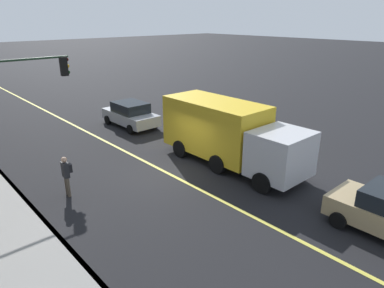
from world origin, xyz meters
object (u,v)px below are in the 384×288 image
object	(u,v)px
pedestrian_with_backpack	(66,173)
traffic_light_mast	(18,92)
truck_yellow	(229,133)
car_silver	(130,114)

from	to	relation	value
pedestrian_with_backpack	traffic_light_mast	xyz separation A→B (m)	(3.78, 0.24, 2.75)
pedestrian_with_backpack	truck_yellow	bearing A→B (deg)	-106.38
truck_yellow	traffic_light_mast	world-z (taller)	traffic_light_mast
pedestrian_with_backpack	traffic_light_mast	world-z (taller)	traffic_light_mast
car_silver	truck_yellow	distance (m)	8.65
car_silver	truck_yellow	xyz separation A→B (m)	(-8.62, -0.14, 0.81)
truck_yellow	traffic_light_mast	bearing A→B (deg)	51.74
car_silver	pedestrian_with_backpack	world-z (taller)	pedestrian_with_backpack
car_silver	truck_yellow	size ratio (longest dim) A/B	0.56
car_silver	truck_yellow	bearing A→B (deg)	-179.06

